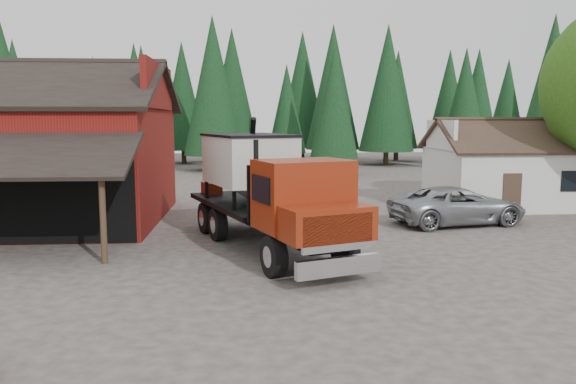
{
  "coord_description": "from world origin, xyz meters",
  "views": [
    {
      "loc": [
        -1.01,
        -15.66,
        4.57
      ],
      "look_at": [
        0.48,
        5.44,
        1.8
      ],
      "focal_mm": 35.0,
      "sensor_mm": 36.0,
      "label": 1
    }
  ],
  "objects": [
    {
      "name": "conifer_backdrop",
      "position": [
        0.0,
        42.0,
        0.0
      ],
      "size": [
        76.0,
        16.0,
        16.0
      ],
      "primitive_type": null,
      "color": "black",
      "rests_on": "ground"
    },
    {
      "name": "ground",
      "position": [
        0.0,
        0.0,
        0.0
      ],
      "size": [
        120.0,
        120.0,
        0.0
      ],
      "primitive_type": "plane",
      "color": "#423A34",
      "rests_on": "ground"
    },
    {
      "name": "silver_car",
      "position": [
        8.07,
        7.87,
        0.82
      ],
      "size": [
        6.31,
        3.83,
        1.64
      ],
      "primitive_type": "imported",
      "rotation": [
        0.0,
        0.0,
        1.77
      ],
      "color": "#9B9DA2",
      "rests_on": "ground"
    },
    {
      "name": "near_pine_b",
      "position": [
        6.0,
        30.0,
        5.89
      ],
      "size": [
        3.96,
        3.96,
        10.4
      ],
      "color": "#382619",
      "rests_on": "ground"
    },
    {
      "name": "near_pine_c",
      "position": [
        22.0,
        26.0,
        6.89
      ],
      "size": [
        4.84,
        4.84,
        12.4
      ],
      "color": "#382619",
      "rests_on": "ground"
    },
    {
      "name": "near_pine_d",
      "position": [
        -4.0,
        34.0,
        7.39
      ],
      "size": [
        5.28,
        5.28,
        13.4
      ],
      "color": "#382619",
      "rests_on": "ground"
    },
    {
      "name": "farmhouse",
      "position": [
        13.0,
        13.0,
        1.67
      ],
      "size": [
        8.6,
        6.42,
        4.65
      ],
      "color": "silver",
      "rests_on": "ground"
    },
    {
      "name": "red_barn",
      "position": [
        -11.0,
        9.9,
        2.69
      ],
      "size": [
        12.8,
        13.63,
        7.18
      ],
      "color": "maroon",
      "rests_on": "ground"
    },
    {
      "name": "feed_truck",
      "position": [
        -0.37,
        3.77,
        2.17
      ],
      "size": [
        6.11,
        10.58,
        4.64
      ],
      "rotation": [
        0.0,
        0.0,
        0.35
      ],
      "color": "black",
      "rests_on": "ground"
    }
  ]
}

